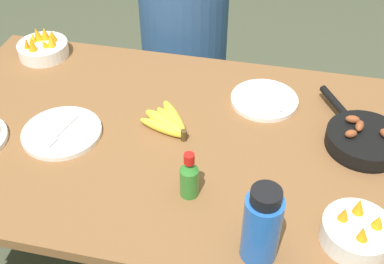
# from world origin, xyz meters

# --- Properties ---
(dining_table) EXTENTS (1.71, 0.94, 0.75)m
(dining_table) POSITION_xyz_m (0.00, 0.00, 0.66)
(dining_table) COLOR brown
(dining_table) RESTS_ON ground_plane
(banana_bunch) EXTENTS (0.18, 0.18, 0.04)m
(banana_bunch) POSITION_xyz_m (-0.08, 0.04, 0.77)
(banana_bunch) COLOR yellow
(banana_bunch) RESTS_ON dining_table
(skillet) EXTENTS (0.25, 0.35, 0.08)m
(skillet) POSITION_xyz_m (0.51, 0.08, 0.78)
(skillet) COLOR black
(skillet) RESTS_ON dining_table
(empty_plate_near_front) EXTENTS (0.23, 0.23, 0.02)m
(empty_plate_near_front) POSITION_xyz_m (0.20, 0.24, 0.76)
(empty_plate_near_front) COLOR white
(empty_plate_near_front) RESTS_ON dining_table
(empty_plate_far_left) EXTENTS (0.25, 0.25, 0.02)m
(empty_plate_far_left) POSITION_xyz_m (-0.40, -0.07, 0.76)
(empty_plate_far_left) COLOR white
(empty_plate_far_left) RESTS_ON dining_table
(fruit_bowl_mango) EXTENTS (0.19, 0.19, 0.10)m
(fruit_bowl_mango) POSITION_xyz_m (-0.66, 0.35, 0.79)
(fruit_bowl_mango) COLOR white
(fruit_bowl_mango) RESTS_ON dining_table
(fruit_bowl_citrus) EXTENTS (0.17, 0.17, 0.11)m
(fruit_bowl_citrus) POSITION_xyz_m (0.47, -0.28, 0.79)
(fruit_bowl_citrus) COLOR white
(fruit_bowl_citrus) RESTS_ON dining_table
(water_bottle) EXTENTS (0.09, 0.09, 0.22)m
(water_bottle) POSITION_xyz_m (0.25, -0.37, 0.86)
(water_bottle) COLOR blue
(water_bottle) RESTS_ON dining_table
(hot_sauce_bottle) EXTENTS (0.05, 0.05, 0.15)m
(hot_sauce_bottle) POSITION_xyz_m (0.04, -0.22, 0.82)
(hot_sauce_bottle) COLOR #337F2D
(hot_sauce_bottle) RESTS_ON dining_table
(person_figure) EXTENTS (0.42, 0.42, 1.19)m
(person_figure) POSITION_xyz_m (-0.20, 0.75, 0.48)
(person_figure) COLOR black
(person_figure) RESTS_ON ground_plane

